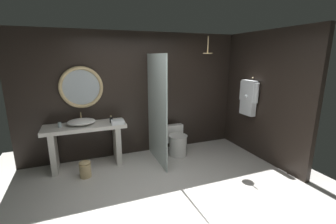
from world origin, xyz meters
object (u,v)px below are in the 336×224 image
(round_wall_mirror, at_px, (81,87))
(hanging_bathrobe, at_px, (248,97))
(soap_dispenser, at_px, (111,120))
(toilet, at_px, (177,142))
(vessel_sink, at_px, (81,122))
(tumbler_cup, at_px, (60,125))
(waste_bin, at_px, (85,169))
(folded_hand_towel, at_px, (118,122))
(rain_shower_head, at_px, (208,52))

(round_wall_mirror, bearing_deg, hanging_bathrobe, -13.94)
(soap_dispenser, height_order, toilet, soap_dispenser)
(soap_dispenser, xyz_separation_m, hanging_bathrobe, (2.83, -0.53, 0.36))
(toilet, bearing_deg, vessel_sink, 175.47)
(vessel_sink, distance_m, hanging_bathrobe, 3.45)
(tumbler_cup, height_order, round_wall_mirror, round_wall_mirror)
(vessel_sink, bearing_deg, waste_bin, -90.81)
(tumbler_cup, xyz_separation_m, folded_hand_towel, (1.02, -0.19, -0.01))
(vessel_sink, distance_m, tumbler_cup, 0.37)
(folded_hand_towel, bearing_deg, tumbler_cup, 169.28)
(waste_bin, height_order, folded_hand_towel, folded_hand_towel)
(round_wall_mirror, distance_m, rain_shower_head, 2.62)
(vessel_sink, relative_size, round_wall_mirror, 0.64)
(toilet, bearing_deg, hanging_bathrobe, -16.88)
(waste_bin, bearing_deg, toilet, 9.54)
(round_wall_mirror, distance_m, waste_bin, 1.54)
(rain_shower_head, bearing_deg, soap_dispenser, 175.38)
(hanging_bathrobe, xyz_separation_m, toilet, (-1.47, 0.45, -0.99))
(round_wall_mirror, xyz_separation_m, rain_shower_head, (2.49, -0.46, 0.68))
(vessel_sink, height_order, tumbler_cup, vessel_sink)
(hanging_bathrobe, distance_m, waste_bin, 3.56)
(soap_dispenser, distance_m, toilet, 1.51)
(soap_dispenser, relative_size, folded_hand_towel, 0.58)
(rain_shower_head, height_order, hanging_bathrobe, rain_shower_head)
(toilet, xyz_separation_m, folded_hand_towel, (-1.26, -0.06, 0.60))
(tumbler_cup, bearing_deg, soap_dispenser, -3.17)
(round_wall_mirror, height_order, toilet, round_wall_mirror)
(hanging_bathrobe, bearing_deg, waste_bin, 177.92)
(hanging_bathrobe, bearing_deg, folded_hand_towel, 171.99)
(tumbler_cup, relative_size, round_wall_mirror, 0.11)
(tumbler_cup, relative_size, waste_bin, 0.30)
(round_wall_mirror, relative_size, hanging_bathrobe, 1.00)
(waste_bin, bearing_deg, folded_hand_towel, 21.79)
(hanging_bathrobe, xyz_separation_m, waste_bin, (-3.38, 0.12, -1.11))
(soap_dispenser, bearing_deg, hanging_bathrobe, -10.52)
(tumbler_cup, bearing_deg, rain_shower_head, -4.17)
(round_wall_mirror, distance_m, folded_hand_towel, 0.97)
(soap_dispenser, relative_size, hanging_bathrobe, 0.17)
(tumbler_cup, height_order, toilet, tumbler_cup)
(hanging_bathrobe, bearing_deg, soap_dispenser, 169.48)
(soap_dispenser, distance_m, waste_bin, 1.02)
(round_wall_mirror, distance_m, hanging_bathrobe, 3.43)
(vessel_sink, height_order, round_wall_mirror, round_wall_mirror)
(vessel_sink, xyz_separation_m, tumbler_cup, (-0.37, -0.02, -0.01))
(toilet, bearing_deg, folded_hand_towel, -177.23)
(soap_dispenser, height_order, waste_bin, soap_dispenser)
(soap_dispenser, bearing_deg, rain_shower_head, -4.62)
(round_wall_mirror, bearing_deg, soap_dispenser, -31.48)
(vessel_sink, relative_size, tumbler_cup, 5.77)
(vessel_sink, relative_size, folded_hand_towel, 2.17)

